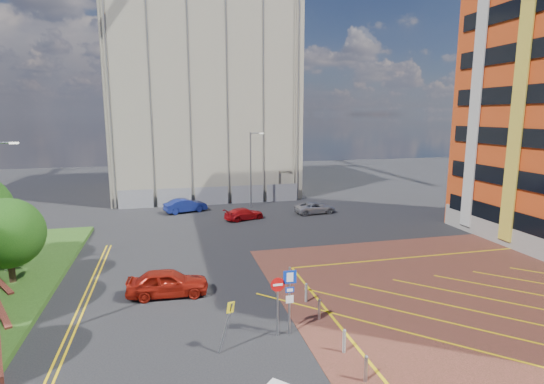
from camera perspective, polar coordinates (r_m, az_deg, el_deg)
name	(u,v)px	position (r m, az deg, el deg)	size (l,w,h in m)	color
ground	(284,347)	(19.32, 1.69, -20.13)	(140.00, 140.00, 0.00)	black
tree_c	(7,233)	(28.32, -32.01, -4.74)	(4.00, 4.00, 4.90)	#3D2B1C
lamp_left_far	(0,202)	(30.18, -32.78, -1.11)	(1.53, 0.16, 8.00)	#9EA0A8
lamp_back	(251,167)	(45.18, -2.79, 3.44)	(1.53, 0.16, 8.00)	#9EA0A8
sign_cluster	(285,294)	(19.34, 1.79, -13.59)	(1.17, 0.12, 3.20)	#9EA0A8
warning_sign	(227,320)	(18.38, -6.01, -16.80)	(0.76, 0.42, 2.25)	#9EA0A8
bollard_row	(351,351)	(18.43, 10.55, -20.26)	(0.14, 11.14, 0.90)	#9EA0A8
construction_building	(202,105)	(56.22, -9.42, 11.46)	(21.20, 19.20, 22.00)	gray
construction_fence	(221,195)	(47.18, -6.89, -0.45)	(21.60, 0.06, 2.00)	gray
car_red_left	(168,283)	(24.40, -13.85, -11.74)	(1.76, 4.37, 1.49)	maroon
car_blue_back	(185,205)	(43.96, -11.57, -1.79)	(1.49, 4.27, 1.41)	navy
car_red_back	(244,214)	(40.21, -3.78, -2.94)	(1.56, 3.84, 1.11)	#B20F13
car_silver_back	(315,208)	(42.85, 5.78, -2.11)	(1.91, 4.15, 1.15)	#A2A2A9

